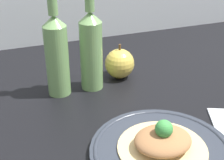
# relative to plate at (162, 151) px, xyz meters

# --- Properties ---
(ground_plane) EXTENTS (1.80, 1.10, 0.04)m
(ground_plane) POSITION_rel_plate_xyz_m (-0.04, 0.18, -0.03)
(ground_plane) COLOR black
(plate) EXTENTS (0.29, 0.29, 0.02)m
(plate) POSITION_rel_plate_xyz_m (0.00, 0.00, 0.00)
(plate) COLOR #2D333D
(plate) RESTS_ON ground_plane
(plated_food) EXTENTS (0.18, 0.18, 0.07)m
(plated_food) POSITION_rel_plate_xyz_m (0.00, -0.00, 0.02)
(plated_food) COLOR #D6BC7F
(plated_food) RESTS_ON plate
(cider_bottle_left) EXTENTS (0.06, 0.06, 0.28)m
(cider_bottle_left) POSITION_rel_plate_xyz_m (-0.13, 0.32, 0.11)
(cider_bottle_left) COLOR #729E5B
(cider_bottle_left) RESTS_ON ground_plane
(cider_bottle_right) EXTENTS (0.06, 0.06, 0.28)m
(cider_bottle_right) POSITION_rel_plate_xyz_m (-0.04, 0.32, 0.11)
(cider_bottle_right) COLOR #729E5B
(cider_bottle_right) RESTS_ON ground_plane
(apple) EXTENTS (0.09, 0.09, 0.10)m
(apple) POSITION_rel_plate_xyz_m (0.05, 0.35, 0.03)
(apple) COLOR gold
(apple) RESTS_ON ground_plane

